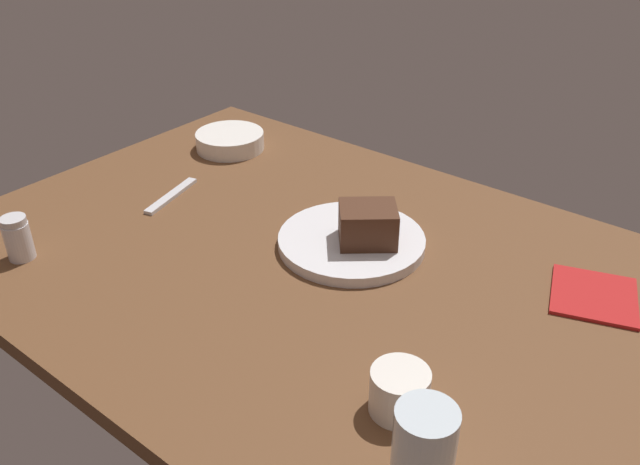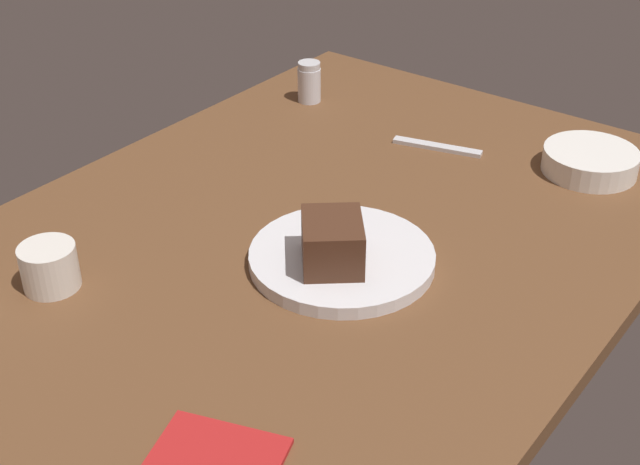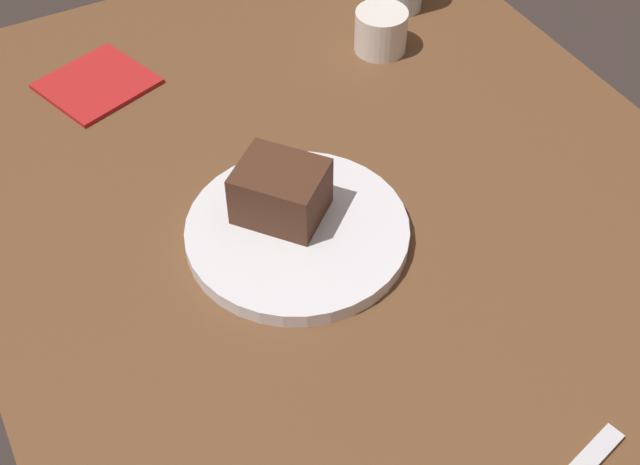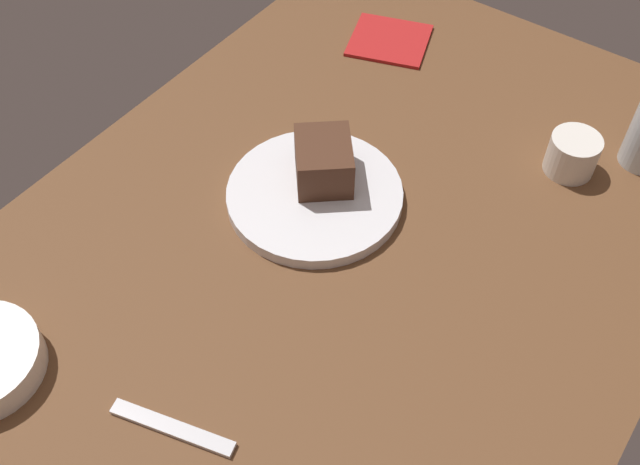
{
  "view_description": "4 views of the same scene",
  "coord_description": "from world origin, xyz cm",
  "px_view_note": "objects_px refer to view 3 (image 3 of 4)",
  "views": [
    {
      "loc": [
        -59.08,
        70.95,
        63.39
      ],
      "look_at": [
        0.08,
        -3.18,
        6.33
      ],
      "focal_mm": 37.69,
      "sensor_mm": 36.0,
      "label": 1
    },
    {
      "loc": [
        -81.48,
        -62.97,
        67.85
      ],
      "look_at": [
        -5.18,
        -5.14,
        7.94
      ],
      "focal_mm": 48.75,
      "sensor_mm": 36.0,
      "label": 2
    },
    {
      "loc": [
        53.53,
        -34.97,
        72.33
      ],
      "look_at": [
        0.77,
        -6.75,
        7.48
      ],
      "focal_mm": 47.35,
      "sensor_mm": 36.0,
      "label": 3
    },
    {
      "loc": [
        53.45,
        34.33,
        81.45
      ],
      "look_at": [
        3.07,
        -1.85,
        5.91
      ],
      "focal_mm": 41.85,
      "sensor_mm": 36.0,
      "label": 4
    }
  ],
  "objects_px": {
    "dessert_plate": "(297,232)",
    "chocolate_cake_slice": "(281,191)",
    "coffee_cup": "(381,31)",
    "folded_napkin": "(97,84)"
  },
  "relations": [
    {
      "from": "dessert_plate",
      "to": "chocolate_cake_slice",
      "type": "relative_size",
      "value": 2.66
    },
    {
      "from": "dessert_plate",
      "to": "folded_napkin",
      "type": "distance_m",
      "value": 0.39
    },
    {
      "from": "dessert_plate",
      "to": "chocolate_cake_slice",
      "type": "height_order",
      "value": "chocolate_cake_slice"
    },
    {
      "from": "coffee_cup",
      "to": "folded_napkin",
      "type": "xyz_separation_m",
      "value": [
        -0.11,
        -0.38,
        -0.03
      ]
    },
    {
      "from": "dessert_plate",
      "to": "coffee_cup",
      "type": "distance_m",
      "value": 0.38
    },
    {
      "from": "chocolate_cake_slice",
      "to": "coffee_cup",
      "type": "height_order",
      "value": "chocolate_cake_slice"
    },
    {
      "from": "chocolate_cake_slice",
      "to": "folded_napkin",
      "type": "height_order",
      "value": "chocolate_cake_slice"
    },
    {
      "from": "dessert_plate",
      "to": "chocolate_cake_slice",
      "type": "xyz_separation_m",
      "value": [
        -0.03,
        -0.0,
        0.04
      ]
    },
    {
      "from": "coffee_cup",
      "to": "folded_napkin",
      "type": "distance_m",
      "value": 0.39
    },
    {
      "from": "dessert_plate",
      "to": "coffee_cup",
      "type": "bearing_deg",
      "value": 134.98
    }
  ]
}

